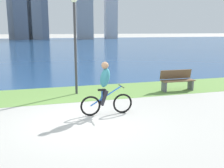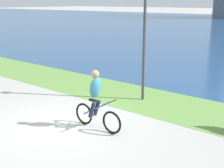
{
  "view_description": "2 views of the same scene",
  "coord_description": "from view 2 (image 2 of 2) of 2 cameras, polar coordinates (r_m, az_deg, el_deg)",
  "views": [
    {
      "loc": [
        -1.17,
        -7.28,
        2.64
      ],
      "look_at": [
        1.27,
        1.19,
        0.81
      ],
      "focal_mm": 42.38,
      "sensor_mm": 36.0,
      "label": 1
    },
    {
      "loc": [
        6.29,
        -5.44,
        3.47
      ],
      "look_at": [
        1.0,
        0.96,
        1.21
      ],
      "focal_mm": 49.1,
      "sensor_mm": 36.0,
      "label": 2
    }
  ],
  "objects": [
    {
      "name": "cyclist_lead",
      "position": [
        8.43,
        -2.98,
        -3.0
      ],
      "size": [
        1.68,
        0.52,
        1.68
      ],
      "color": "black",
      "rests_on": "ground"
    },
    {
      "name": "grass_strip_bayside",
      "position": [
        11.48,
        4.31,
        -2.4
      ],
      "size": [
        120.0,
        2.81,
        0.01
      ],
      "primitive_type": "cube",
      "color": "#6B9947",
      "rests_on": "ground"
    },
    {
      "name": "lamppost_tall",
      "position": [
        10.71,
        6.08,
        10.36
      ],
      "size": [
        0.28,
        0.28,
        3.94
      ],
      "color": "#38383D",
      "rests_on": "ground"
    },
    {
      "name": "ground_plane",
      "position": [
        9.01,
        -8.91,
        -7.64
      ],
      "size": [
        300.0,
        300.0,
        0.0
      ],
      "primitive_type": "plane",
      "color": "#B2AFA8"
    }
  ]
}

